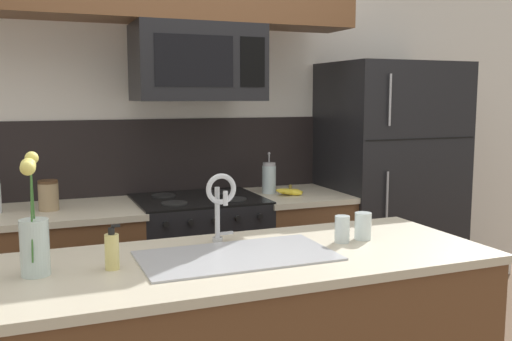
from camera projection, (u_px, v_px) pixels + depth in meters
rear_partition at (225, 131)px, 3.87m from camera, size 5.20×0.10×2.60m
splash_band at (184, 155)px, 3.73m from camera, size 3.30×0.01×0.48m
back_counter_left at (49, 290)px, 3.20m from camera, size 1.02×0.65×0.91m
back_counter_right at (296, 260)px, 3.77m from camera, size 0.59×0.65×0.91m
stove_range at (199, 271)px, 3.52m from camera, size 0.76×0.64×0.93m
microwave at (198, 63)px, 3.34m from camera, size 0.74×0.40×0.44m
refrigerator at (387, 190)px, 3.99m from camera, size 0.86×0.74×1.76m
storage_jar_short at (48, 195)px, 3.13m from camera, size 0.11×0.11×0.17m
banana_bunch at (290, 192)px, 3.62m from camera, size 0.19×0.12×0.07m
french_press at (269, 178)px, 3.69m from camera, size 0.09×0.09×0.27m
kitchen_sink at (237, 274)px, 2.25m from camera, size 0.76×0.41×0.16m
sink_faucet at (220, 198)px, 2.40m from camera, size 0.14×0.14×0.31m
dish_soap_bottle at (112, 251)px, 2.07m from camera, size 0.06×0.05×0.16m
drinking_glass at (342, 229)px, 2.45m from camera, size 0.06×0.06×0.12m
spare_glass at (363, 226)px, 2.50m from camera, size 0.07×0.07×0.12m
flower_vase at (34, 240)px, 1.99m from camera, size 0.10×0.14×0.44m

